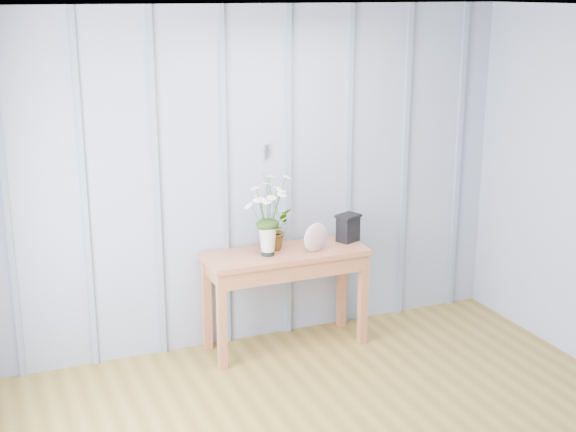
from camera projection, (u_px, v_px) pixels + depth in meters
name	position (u px, v px, depth m)	size (l,w,h in m)	color
room_shell	(337.00, 101.00, 4.51)	(4.00, 4.50, 2.50)	#9199B4
sideboard	(285.00, 266.00, 5.89)	(1.20, 0.45, 0.75)	#9F5937
daisy_vase	(268.00, 205.00, 5.67)	(0.42, 0.32, 0.59)	black
spider_plant	(273.00, 229.00, 5.88)	(0.27, 0.23, 0.30)	#1B360F
felt_disc_vessel	(316.00, 237.00, 5.82)	(0.22, 0.06, 0.22)	#9A526C
carved_box	(348.00, 228.00, 6.06)	(0.21, 0.19, 0.21)	black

